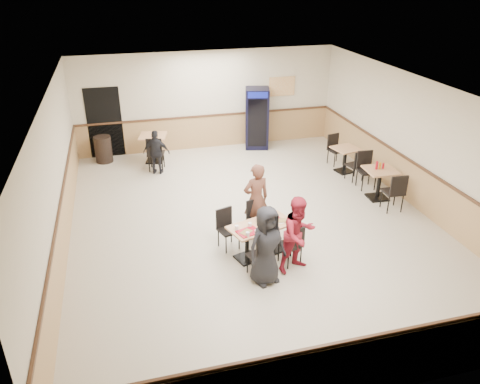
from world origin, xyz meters
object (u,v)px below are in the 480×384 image
object	(u,v)px
trash_bin	(103,149)
lone_diner	(157,152)
main_table	(261,235)
pepsi_cooler	(257,118)
diner_man_opposite	(256,199)
side_table_near	(380,179)
diner_woman_left	(266,245)
back_table	(154,144)
diner_woman_right	(299,234)
side_table_far	(345,156)

from	to	relation	value
trash_bin	lone_diner	bearing A→B (deg)	-41.41
main_table	pepsi_cooler	distance (m)	6.18
main_table	trash_bin	distance (m)	6.60
diner_man_opposite	side_table_near	xyz separation A→B (m)	(3.41, 0.79, -0.28)
side_table_near	trash_bin	xyz separation A→B (m)	(-6.57, 4.23, -0.13)
diner_woman_left	pepsi_cooler	bearing A→B (deg)	58.00
diner_woman_left	side_table_near	world-z (taller)	diner_woman_left
diner_woman_left	side_table_near	size ratio (longest dim) A/B	1.96
diner_woman_left	back_table	xyz separation A→B (m)	(-1.41, 6.39, -0.22)
diner_woman_left	diner_woman_right	distance (m)	0.73
main_table	diner_man_opposite	distance (m)	0.94
trash_bin	diner_man_opposite	bearing A→B (deg)	-57.78
lone_diner	back_table	xyz separation A→B (m)	(0.00, 0.92, -0.08)
side_table_far	trash_bin	distance (m)	6.97
main_table	diner_woman_left	size ratio (longest dim) A/B	0.92
main_table	pepsi_cooler	bearing A→B (deg)	56.67
diner_woman_left	pepsi_cooler	world-z (taller)	pepsi_cooler
back_table	side_table_near	bearing A→B (deg)	-37.09
lone_diner	side_table_near	distance (m)	5.93
diner_woman_right	pepsi_cooler	xyz separation A→B (m)	(1.17, 6.57, 0.19)
main_table	back_table	distance (m)	5.75
side_table_near	diner_woman_left	bearing A→B (deg)	-146.02
side_table_far	pepsi_cooler	world-z (taller)	pepsi_cooler
diner_man_opposite	lone_diner	size ratio (longest dim) A/B	1.28
main_table	side_table_far	bearing A→B (deg)	26.63
diner_woman_right	pepsi_cooler	world-z (taller)	pepsi_cooler
lone_diner	back_table	distance (m)	0.92
side_table_far	trash_bin	xyz separation A→B (m)	(-6.51, 2.50, -0.08)
diner_woman_left	trash_bin	world-z (taller)	diner_woman_left
diner_woman_right	side_table_far	world-z (taller)	diner_woman_right
main_table	back_table	world-z (taller)	back_table
diner_woman_left	diner_woman_right	size ratio (longest dim) A/B	1.01
diner_woman_right	trash_bin	distance (m)	7.43
pepsi_cooler	trash_bin	distance (m)	4.74
back_table	diner_woman_right	bearing A→B (deg)	-71.21
diner_man_opposite	side_table_far	xyz separation A→B (m)	(3.35, 2.52, -0.33)
side_table_far	pepsi_cooler	xyz separation A→B (m)	(-1.81, 2.54, 0.47)
main_table	trash_bin	world-z (taller)	trash_bin
back_table	pepsi_cooler	bearing A→B (deg)	6.86
pepsi_cooler	trash_bin	xyz separation A→B (m)	(-4.70, -0.04, -0.55)
lone_diner	side_table_far	distance (m)	5.22
side_table_near	pepsi_cooler	xyz separation A→B (m)	(-1.87, 4.27, 0.43)
main_table	diner_woman_left	bearing A→B (deg)	-117.90
side_table_near	pepsi_cooler	size ratio (longest dim) A/B	0.41
side_table_near	side_table_far	bearing A→B (deg)	91.95
main_table	lone_diner	world-z (taller)	lone_diner
lone_diner	trash_bin	world-z (taller)	lone_diner
side_table_far	side_table_near	bearing A→B (deg)	-88.05
diner_woman_left	side_table_far	xyz separation A→B (m)	(3.67, 4.24, -0.29)
side_table_near	pepsi_cooler	bearing A→B (deg)	113.59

